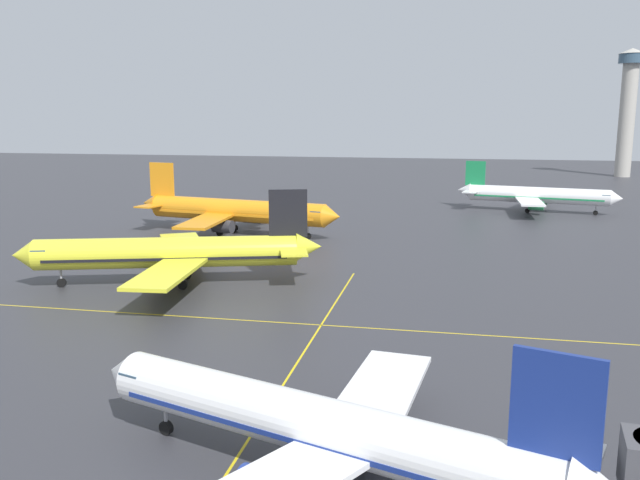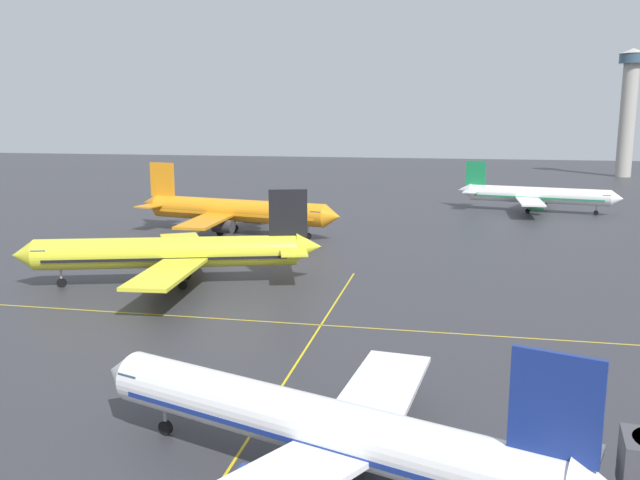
{
  "view_description": "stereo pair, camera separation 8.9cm",
  "coord_description": "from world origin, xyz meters",
  "px_view_note": "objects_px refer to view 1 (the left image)",
  "views": [
    {
      "loc": [
        12.7,
        -27.84,
        21.31
      ],
      "look_at": [
        -3.49,
        52.77,
        5.62
      ],
      "focal_mm": 37.21,
      "sensor_mm": 36.0,
      "label": 1
    },
    {
      "loc": [
        12.79,
        -27.82,
        21.31
      ],
      "look_at": [
        -3.49,
        52.77,
        5.62
      ],
      "focal_mm": 37.21,
      "sensor_mm": 36.0,
      "label": 2
    }
  ],
  "objects_px": {
    "airliner_third_row": "(234,211)",
    "control_tower": "(628,104)",
    "airliner_second_row": "(172,253)",
    "airliner_far_left_stand": "(536,195)",
    "airliner_front_gate": "(320,427)"
  },
  "relations": [
    {
      "from": "airliner_third_row",
      "to": "control_tower",
      "type": "distance_m",
      "value": 164.37
    },
    {
      "from": "airliner_second_row",
      "to": "control_tower",
      "type": "bearing_deg",
      "value": 61.44
    },
    {
      "from": "airliner_second_row",
      "to": "airliner_far_left_stand",
      "type": "relative_size",
      "value": 1.09
    },
    {
      "from": "airliner_far_left_stand",
      "to": "control_tower",
      "type": "xyz_separation_m",
      "value": [
        39.18,
        93.05,
        20.87
      ]
    },
    {
      "from": "airliner_front_gate",
      "to": "airliner_far_left_stand",
      "type": "relative_size",
      "value": 0.95
    },
    {
      "from": "airliner_front_gate",
      "to": "airliner_third_row",
      "type": "xyz_separation_m",
      "value": [
        -31.16,
        77.31,
        0.67
      ]
    },
    {
      "from": "airliner_front_gate",
      "to": "airliner_third_row",
      "type": "height_order",
      "value": "airliner_third_row"
    },
    {
      "from": "airliner_second_row",
      "to": "airliner_far_left_stand",
      "type": "bearing_deg",
      "value": 55.12
    },
    {
      "from": "airliner_third_row",
      "to": "airliner_far_left_stand",
      "type": "xyz_separation_m",
      "value": [
        56.14,
        39.3,
        -0.54
      ]
    },
    {
      "from": "airliner_front_gate",
      "to": "control_tower",
      "type": "height_order",
      "value": "control_tower"
    },
    {
      "from": "airliner_second_row",
      "to": "airliner_far_left_stand",
      "type": "height_order",
      "value": "airliner_second_row"
    },
    {
      "from": "airliner_front_gate",
      "to": "airliner_far_left_stand",
      "type": "distance_m",
      "value": 119.25
    },
    {
      "from": "airliner_front_gate",
      "to": "airliner_far_left_stand",
      "type": "bearing_deg",
      "value": 77.91
    },
    {
      "from": "airliner_front_gate",
      "to": "control_tower",
      "type": "xyz_separation_m",
      "value": [
        64.16,
        209.66,
        20.99
      ]
    },
    {
      "from": "airliner_front_gate",
      "to": "control_tower",
      "type": "relative_size",
      "value": 0.77
    }
  ]
}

